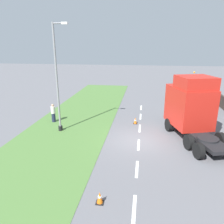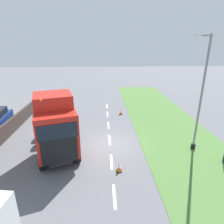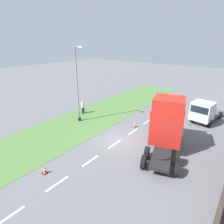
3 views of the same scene
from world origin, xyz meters
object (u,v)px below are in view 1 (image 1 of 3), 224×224
(lamp_post, at_px, (58,84))
(pedestrian, at_px, (53,113))
(lorry_cab, at_px, (191,106))
(traffic_cone_trailing, at_px, (135,121))
(traffic_cone_lead, at_px, (100,198))
(flatbed_truck, at_px, (189,96))

(lamp_post, bearing_deg, pedestrian, 126.97)
(lorry_cab, height_order, traffic_cone_trailing, lorry_cab)
(pedestrian, distance_m, traffic_cone_lead, 11.82)
(lorry_cab, distance_m, pedestrian, 11.88)
(pedestrian, relative_size, traffic_cone_lead, 2.95)
(lamp_post, height_order, pedestrian, lamp_post)
(traffic_cone_lead, bearing_deg, flatbed_truck, 67.64)
(lorry_cab, bearing_deg, lamp_post, 166.18)
(traffic_cone_lead, bearing_deg, pedestrian, 122.47)
(flatbed_truck, xyz_separation_m, lamp_post, (-11.58, -8.26, 2.52))
(lamp_post, relative_size, traffic_cone_lead, 14.51)
(lamp_post, height_order, traffic_cone_trailing, lamp_post)
(traffic_cone_trailing, bearing_deg, pedestrian, -175.33)
(pedestrian, bearing_deg, traffic_cone_trailing, 4.67)
(pedestrian, height_order, traffic_cone_trailing, pedestrian)
(traffic_cone_lead, distance_m, traffic_cone_trailing, 10.63)
(pedestrian, xyz_separation_m, traffic_cone_lead, (6.34, -9.96, -0.56))
(lamp_post, height_order, traffic_cone_lead, lamp_post)
(flatbed_truck, xyz_separation_m, traffic_cone_lead, (-6.70, -16.29, -1.09))
(lamp_post, relative_size, pedestrian, 4.92)
(lorry_cab, xyz_separation_m, traffic_cone_lead, (-5.38, -8.64, -2.06))
(lorry_cab, height_order, traffic_cone_lead, lorry_cab)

